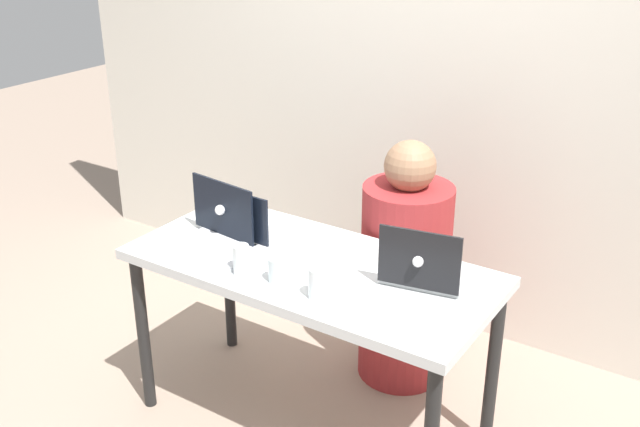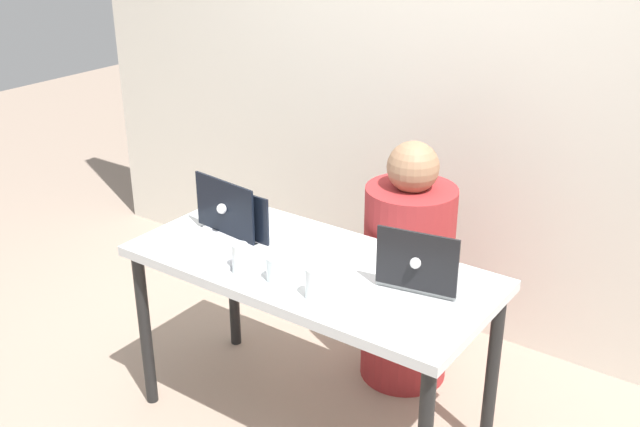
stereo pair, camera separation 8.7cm
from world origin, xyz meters
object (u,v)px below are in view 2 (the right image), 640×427
Objects in this scene: water_glass_center at (277,270)px; water_glass_right at (315,285)px; person_at_center at (407,277)px; laptop_back_right at (423,271)px; water_glass_left at (240,260)px; laptop_back_left at (241,219)px; laptop_front_left at (224,235)px.

water_glass_right is (0.18, -0.02, 0.01)m from water_glass_center.
laptop_back_right is (0.29, -0.44, 0.31)m from person_at_center.
person_at_center is 0.61m from laptop_back_right.
water_glass_center is 0.82× the size of water_glass_right.
person_at_center is at bearing 78.05° from water_glass_center.
water_glass_left is 0.15m from water_glass_center.
laptop_back_right is 0.52m from water_glass_center.
laptop_back_right is at bearing 134.23° from person_at_center.
laptop_back_right is 0.39m from water_glass_right.
laptop_back_right is 3.53× the size of water_glass_center.
laptop_back_left is 0.62m from water_glass_right.
laptop_back_right reaches higher than laptop_front_left.
water_glass_left and water_glass_right have the same top height.
water_glass_right is (0.56, -0.26, -0.00)m from laptop_back_left.
laptop_front_left is 3.64× the size of water_glass_center.
water_glass_left is at bearing -178.57° from water_glass_right.
water_glass_right reaches higher than water_glass_center.
water_glass_center is at bearing -15.21° from laptop_front_left.
laptop_back_left reaches higher than laptop_back_right.
person_at_center is 3.36× the size of laptop_back_right.
water_glass_center is at bearing 88.79° from person_at_center.
person_at_center is 0.80m from water_glass_right.
water_glass_right is at bearing 161.46° from laptop_back_left.
laptop_back_left reaches higher than water_glass_left.
water_glass_right is at bearing -11.58° from laptop_front_left.
laptop_back_left is (-0.03, 0.14, 0.01)m from laptop_front_left.
water_glass_right is at bearing 38.94° from laptop_back_right.
person_at_center reaches higher than water_glass_right.
laptop_front_left is (-0.50, -0.61, 0.31)m from person_at_center.
laptop_back_right is at bearing 32.37° from water_glass_center.
laptop_back_right is (0.79, 0.17, 0.00)m from laptop_front_left.
laptop_back_right is at bearing 27.57° from water_glass_left.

